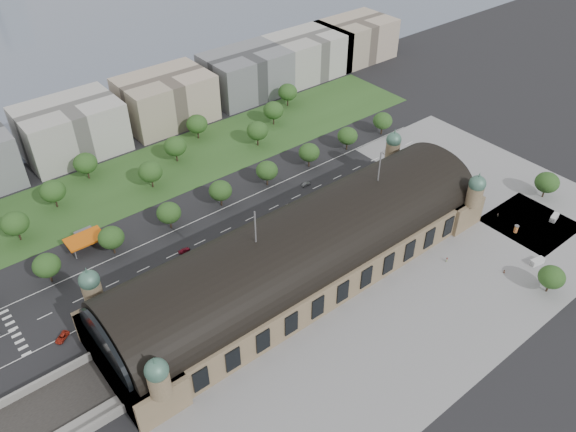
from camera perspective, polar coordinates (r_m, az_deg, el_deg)
ground at (r=203.22m, az=1.55°, el=-5.84°), size 900.00×900.00×0.00m
station at (r=196.29m, az=1.60°, el=-3.66°), size 150.00×48.40×44.30m
plaza_south at (r=188.34m, az=12.79°, el=-11.57°), size 190.00×48.00×0.12m
plaza_east at (r=268.01m, az=18.69°, el=4.03°), size 56.00×100.00×0.12m
road_slab at (r=218.48m, az=-8.95°, el=-2.69°), size 260.00×26.00×0.10m
grass_belt at (r=260.72m, az=-14.37°, el=3.92°), size 300.00×45.00×0.10m
petrol_station at (r=227.50m, az=-19.92°, el=-2.00°), size 14.00×13.00×5.05m
lake at (r=443.22m, az=-25.20°, el=15.86°), size 700.00×320.00×0.08m
office_3 at (r=283.69m, az=-21.16°, el=8.23°), size 45.00×32.00×24.00m
office_4 at (r=299.42m, az=-12.28°, el=11.52°), size 45.00×32.00×24.00m
office_5 at (r=322.22m, az=-4.31°, el=14.18°), size 45.00×32.00×24.00m
office_6 at (r=347.64m, az=1.98°, el=16.07°), size 45.00×32.00×24.00m
office_7 at (r=373.35m, az=6.88°, el=17.38°), size 45.00×32.00×24.00m
tree_row_2 at (r=212.46m, az=-23.33°, el=-4.64°), size 9.60×9.60×11.52m
tree_row_3 at (r=216.57m, az=-17.52°, el=-2.11°), size 9.60×9.60×11.52m
tree_row_4 at (r=223.20m, az=-12.02°, el=0.32°), size 9.60×9.60×11.52m
tree_row_5 at (r=232.13m, az=-6.88°, el=2.58°), size 9.60×9.60×11.52m
tree_row_6 at (r=243.11m, az=-2.15°, el=4.63°), size 9.60×9.60×11.52m
tree_row_7 at (r=255.88m, az=2.16°, el=6.47°), size 9.60×9.60×11.52m
tree_row_8 at (r=270.18m, az=6.07°, el=8.09°), size 9.60×9.60×11.52m
tree_row_9 at (r=285.78m, az=9.59°, el=9.51°), size 9.60×9.60×11.52m
tree_belt_3 at (r=235.98m, az=-26.01°, el=-0.68°), size 10.40×10.40×12.48m
tree_belt_4 at (r=248.51m, az=-22.79°, el=2.35°), size 10.40×10.40×12.48m
tree_belt_5 at (r=262.37m, az=-19.89°, el=5.07°), size 10.40×10.40×12.48m
tree_belt_6 at (r=248.27m, az=-13.81°, el=4.40°), size 10.40×10.40×12.48m
tree_belt_7 at (r=264.34m, az=-11.39°, el=6.97°), size 10.40×10.40×12.48m
tree_belt_8 at (r=281.28m, az=-9.23°, el=9.22°), size 10.40×10.40×12.48m
tree_belt_9 at (r=272.20m, az=-3.13°, el=8.65°), size 10.40×10.40×12.48m
tree_belt_10 at (r=290.67m, az=-1.49°, el=10.69°), size 10.40×10.40×12.48m
tree_belt_11 at (r=309.68m, az=-0.03°, el=12.48°), size 10.40×10.40×12.48m
tree_plaza_ne at (r=259.24m, az=24.83°, el=3.11°), size 10.00×10.00×11.69m
tree_plaza_s at (r=211.87m, az=25.22°, el=-5.64°), size 9.00×9.00×10.64m
traffic_car_3 at (r=215.04m, az=-10.50°, el=-3.44°), size 4.65×2.01×1.33m
traffic_car_4 at (r=225.32m, az=-0.20°, el=-0.48°), size 4.06×1.94×1.34m
traffic_car_5 at (r=246.33m, az=1.85°, el=3.25°), size 4.18×1.47×1.38m
traffic_car_6 at (r=273.53m, az=10.02°, el=6.46°), size 4.95×2.60×1.33m
parked_car_0 at (r=196.31m, az=-19.24°, el=-10.22°), size 5.19×3.36×1.61m
parked_car_1 at (r=195.54m, az=-21.97°, el=-11.34°), size 5.82×5.23×1.50m
parked_car_2 at (r=196.77m, az=-19.19°, el=-10.10°), size 5.39×4.42×1.47m
parked_car_3 at (r=200.78m, az=-10.91°, el=-7.10°), size 4.08×2.91×1.29m
parked_car_4 at (r=204.48m, az=-10.10°, el=-5.97°), size 4.27×2.72×1.33m
parked_car_5 at (r=201.80m, az=-9.90°, el=-6.60°), size 6.39×5.22×1.62m
parked_car_6 at (r=207.43m, az=-6.03°, el=-4.68°), size 5.80×5.30×1.63m
bus_west at (r=218.53m, az=-2.77°, el=-1.55°), size 13.22×3.14×3.68m
bus_mid at (r=232.80m, az=0.96°, el=1.20°), size 10.94×3.31×3.00m
bus_east at (r=231.59m, az=1.50°, el=0.96°), size 10.77×3.36×2.95m
van_east at (r=250.24m, az=25.41°, el=-0.18°), size 5.67×3.22×2.32m
van_south at (r=225.18m, az=23.93°, el=-4.28°), size 5.74×3.27×2.34m
advertising_column at (r=237.07m, az=22.16°, el=-1.22°), size 1.75×1.75×3.32m
pedestrian_0 at (r=215.14m, az=15.83°, el=-4.29°), size 1.01×0.64×1.96m
pedestrian_1 at (r=216.94m, az=21.10°, el=-5.29°), size 0.50×0.68×1.72m
pedestrian_2 at (r=243.72m, az=20.54°, el=0.14°), size 0.81×0.95×1.69m
pedestrian_5 at (r=252.81m, az=25.71°, el=0.04°), size 0.69×0.89×1.61m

